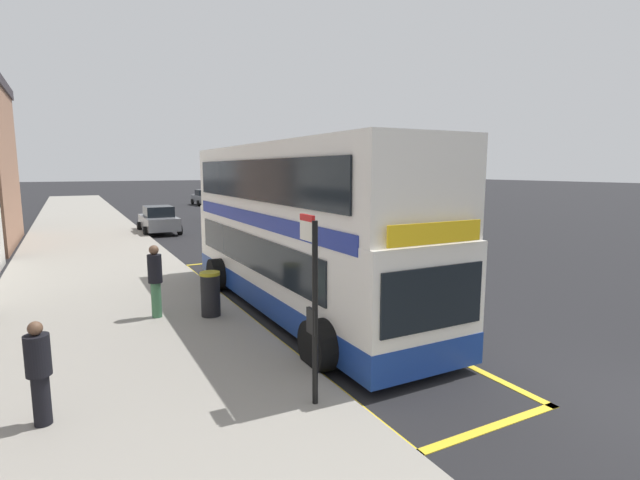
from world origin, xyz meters
TOP-DOWN VIEW (x-y plane):
  - ground_plane at (0.00, 32.00)m, footprint 260.00×260.00m
  - pavement_near at (-7.00, 32.00)m, footprint 6.00×76.00m
  - double_decker_bus at (-2.46, 7.85)m, footprint 3.21×10.84m
  - bus_bay_markings at (-2.54, 8.10)m, footprint 2.91×14.32m
  - bus_stop_sign at (-4.60, 2.74)m, footprint 0.09×0.51m
  - parked_car_grey_across at (2.64, 30.87)m, footprint 2.09×4.20m
  - parked_car_grey_far at (4.93, 46.69)m, footprint 2.09×4.20m
  - parked_car_grey_ahead at (-3.16, 25.57)m, footprint 2.09×4.20m
  - pedestrian_waiting_near_sign at (-6.05, 8.39)m, footprint 0.34×0.34m
  - pedestrian_further_back at (-8.33, 3.95)m, footprint 0.34×0.34m
  - litter_bin at (-4.83, 7.88)m, footprint 0.50×0.50m

SIDE VIEW (x-z plane):
  - ground_plane at x=0.00m, z-range 0.00..0.00m
  - bus_bay_markings at x=-2.54m, z-range 0.00..0.01m
  - pavement_near at x=-7.00m, z-range 0.00..0.14m
  - litter_bin at x=-4.83m, z-range 0.14..1.26m
  - parked_car_grey_across at x=2.64m, z-range -0.01..1.61m
  - parked_car_grey_far at x=4.93m, z-range -0.01..1.61m
  - parked_car_grey_ahead at x=-3.16m, z-range -0.01..1.61m
  - pedestrian_further_back at x=-8.33m, z-range 0.20..1.73m
  - pedestrian_waiting_near_sign at x=-6.05m, z-range 0.23..2.03m
  - bus_stop_sign at x=-4.60m, z-range 0.37..3.31m
  - double_decker_bus at x=-2.46m, z-range -0.14..4.26m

